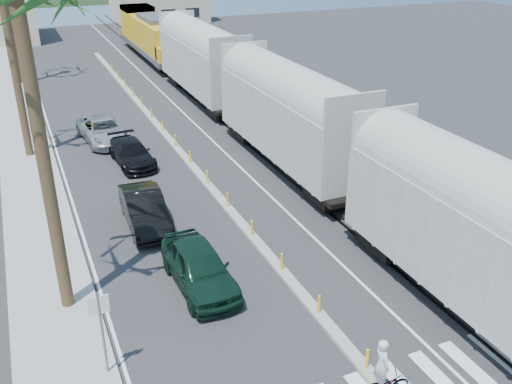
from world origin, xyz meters
The scene contains 12 objects.
ground centered at (0.00, 0.00, 0.00)m, with size 140.00×140.00×0.00m, color #28282B.
sidewalk centered at (-8.50, 25.00, 0.07)m, with size 3.00×90.00×0.15m, color gray.
rails centered at (5.00, 28.00, 0.03)m, with size 1.56×100.00×0.06m.
median centered at (0.00, 19.96, 0.09)m, with size 0.45×60.00×0.85m.
lane_markings centered at (-2.15, 25.00, 0.00)m, with size 9.42×90.00×0.01m.
freight_train centered at (5.00, 20.36, 2.91)m, with size 3.00×60.94×5.85m.
street_sign centered at (-7.30, 2.00, 1.97)m, with size 0.60×0.08×3.00m.
car_lead centered at (-3.24, 5.41, 0.83)m, with size 2.08×4.90×1.65m, color black.
car_second centered at (-3.99, 11.00, 0.79)m, with size 1.86×4.88×1.59m, color black.
car_third centered at (-2.98, 18.48, 0.67)m, with size 2.17×4.71×1.33m, color black.
car_rear centered at (-3.81, 22.90, 0.74)m, with size 2.95×5.52×1.48m, color #B3B7B9.
cyclist centered at (-0.27, -2.14, 0.70)m, with size 0.88×1.89×2.20m.
Camera 1 is at (-8.44, -12.05, 12.50)m, focal length 40.00 mm.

